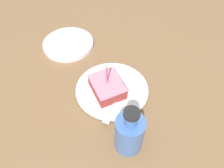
% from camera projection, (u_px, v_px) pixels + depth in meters
% --- Properties ---
extents(ground_plane, '(2.40, 2.40, 0.04)m').
position_uv_depth(ground_plane, '(106.00, 90.00, 0.82)').
color(ground_plane, brown).
rests_on(ground_plane, ground).
extents(plate, '(0.26, 0.26, 0.02)m').
position_uv_depth(plate, '(112.00, 90.00, 0.78)').
color(plate, silver).
rests_on(plate, ground_plane).
extents(cake_slice, '(0.10, 0.12, 0.13)m').
position_uv_depth(cake_slice, '(107.00, 87.00, 0.75)').
color(cake_slice, '#99332D').
rests_on(cake_slice, plate).
extents(fork, '(0.16, 0.15, 0.00)m').
position_uv_depth(fork, '(116.00, 103.00, 0.73)').
color(fork, '#B2B2B7').
rests_on(fork, plate).
extents(bottle, '(0.08, 0.08, 0.18)m').
position_uv_depth(bottle, '(129.00, 133.00, 0.61)').
color(bottle, '#3F66A5').
rests_on(bottle, ground_plane).
extents(side_plate, '(0.22, 0.22, 0.02)m').
position_uv_depth(side_plate, '(68.00, 44.00, 0.95)').
color(side_plate, silver).
rests_on(side_plate, ground_plane).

